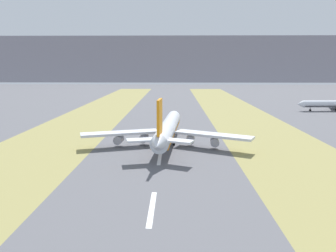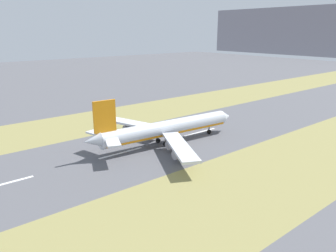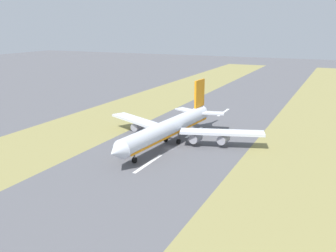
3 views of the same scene
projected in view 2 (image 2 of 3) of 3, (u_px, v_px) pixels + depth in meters
ground_plane at (171, 140)px, 132.64m from camera, size 800.00×800.00×0.00m
grass_median_west at (115, 118)px, 166.12m from camera, size 40.00×600.00×0.01m
grass_median_east at (266, 177)px, 99.16m from camera, size 40.00×600.00×0.01m
centreline_dash_near at (1, 185)px, 94.12m from camera, size 1.20×18.00×0.01m
centreline_dash_mid at (121, 153)px, 118.35m from camera, size 1.20×18.00×0.01m
centreline_dash_far at (200, 132)px, 142.58m from camera, size 1.20×18.00×0.01m
airplane_main_jet at (164, 129)px, 125.96m from camera, size 63.92×67.22×20.20m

